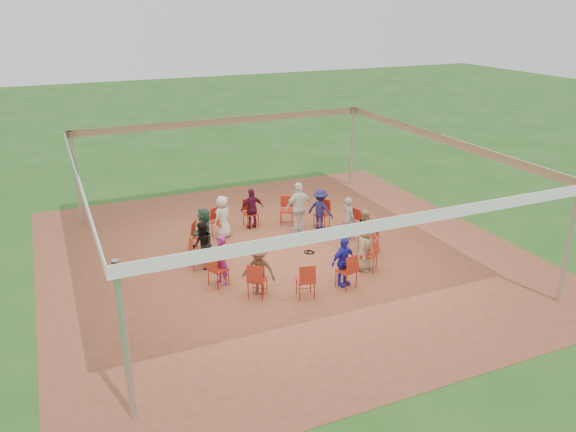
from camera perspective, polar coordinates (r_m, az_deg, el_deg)
name	(u,v)px	position (r m, az deg, el deg)	size (l,w,h in m)	color
ground	(284,256)	(15.90, -0.38, -4.05)	(80.00, 80.00, 0.00)	#25551A
dirt_patch	(284,255)	(15.89, -0.38, -4.03)	(13.00, 13.00, 0.00)	brown
tent	(284,175)	(15.05, -0.40, 4.17)	(10.33, 10.33, 3.00)	#B2B2B7
chair_0	(369,238)	(16.09, 8.23, -2.20)	(0.42, 0.44, 0.90)	#9E2414
chair_1	(351,223)	(17.04, 6.46, -0.76)	(0.42, 0.44, 0.90)	#9E2414
chair_2	(322,214)	(17.70, 3.46, 0.18)	(0.42, 0.44, 0.90)	#9E2414
chair_3	(287,211)	(17.95, -0.15, 0.53)	(0.42, 0.44, 0.90)	#9E2414
chair_4	(251,214)	(17.76, -3.80, 0.24)	(0.42, 0.44, 0.90)	#9E2414
chair_5	(220,222)	(17.14, -6.90, -0.64)	(0.42, 0.44, 0.90)	#9E2414
chair_6	(201,236)	(16.22, -8.86, -2.04)	(0.42, 0.44, 0.90)	#9E2414
chair_7	(199,253)	(15.16, -9.06, -3.74)	(0.42, 0.44, 0.90)	#9E2414
chair_8	(218,269)	(14.21, -7.10, -5.40)	(0.42, 0.44, 0.90)	#9E2414
chair_9	(257,280)	(13.62, -3.12, -6.48)	(0.42, 0.44, 0.90)	#9E2414
chair_10	(305,280)	(13.59, 1.78, -6.54)	(0.42, 0.44, 0.90)	#9E2414
chair_11	(346,271)	(14.11, 5.95, -5.54)	(0.42, 0.44, 0.90)	#9E2414
chair_12	(369,255)	(15.03, 8.19, -3.92)	(0.42, 0.44, 0.90)	#9E2414
person_seated_0	(365,231)	(15.98, 7.85, -1.53)	(0.63, 0.36, 1.30)	#A18860
person_seated_1	(349,218)	(16.89, 6.17, -0.19)	(0.47, 0.31, 1.30)	gray
person_seated_2	(320,209)	(17.53, 3.31, 0.69)	(0.84, 0.42, 1.30)	#1A1847
person_seated_3	(252,209)	(17.58, -3.67, 0.75)	(0.76, 0.39, 1.30)	#460E23
person_seated_4	(223,217)	(16.99, -6.64, -0.08)	(0.64, 0.36, 1.30)	beige
person_seated_5	(204,230)	(16.11, -8.49, -1.39)	(1.21, 0.45, 1.30)	#274838
person_seated_6	(203,245)	(15.10, -8.66, -2.97)	(0.63, 0.36, 1.30)	black
person_seated_7	(222,260)	(14.19, -6.77, -4.49)	(0.47, 0.31, 1.30)	#851E62
person_seated_8	(259,270)	(13.63, -2.98, -5.48)	(0.84, 0.42, 1.30)	brown
person_seated_9	(343,262)	(14.09, 5.63, -4.63)	(0.76, 0.39, 1.30)	#2926B7
person_seated_10	(365,247)	(14.97, 7.78, -3.13)	(0.64, 0.36, 1.30)	#A18860
standing_person	(299,208)	(17.20, 1.13, 0.86)	(0.94, 0.48, 1.61)	silver
cable_coil	(309,252)	(16.07, 2.20, -3.70)	(0.31, 0.31, 0.03)	black
laptop	(359,233)	(15.96, 7.26, -1.70)	(0.32, 0.36, 0.20)	#B7B7BC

